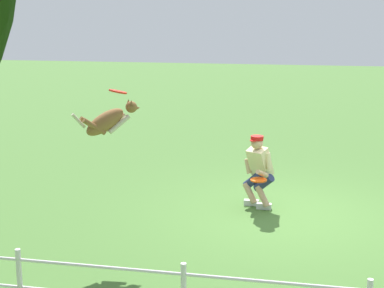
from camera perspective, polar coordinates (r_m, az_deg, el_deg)
The scene contains 5 objects.
ground_plane at distance 10.06m, azimuth 9.32°, elevation -7.01°, with size 60.00×60.00×0.00m, color #457031.
person at distance 10.27m, azimuth 6.49°, elevation -2.43°, with size 0.62×0.71×1.29m.
dog at distance 8.46m, azimuth -8.13°, elevation 2.27°, with size 0.84×0.71×0.55m.
frisbee_flying at distance 8.45m, azimuth -7.22°, elevation 5.08°, with size 0.26×0.26×0.02m, color red.
frisbee_held at distance 9.92m, azimuth 6.50°, elevation -3.49°, with size 0.28×0.28×0.02m, color #F55111.
Camera 1 is at (-0.28, 9.48, 3.35)m, focal length 54.82 mm.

